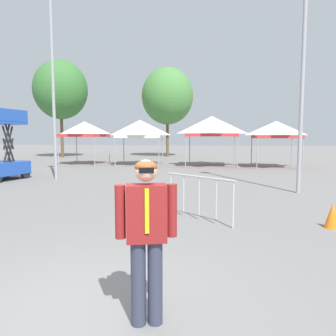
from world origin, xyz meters
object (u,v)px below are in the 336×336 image
object	(u,v)px
light_pole_opposite_side	(304,45)
tree_behind_tents_left	(61,90)
canopy_tent_behind_right	(84,129)
canopy_tent_right_of_center	(212,126)
light_pole_near_lift	(52,61)
tree_behind_tents_center	(167,96)
canopy_tent_behind_left	(140,129)
crowd_barrier_mid_lot	(199,189)
canopy_tent_left_of_center	(276,130)
scissor_lift	(1,158)
person_foreground	(146,230)
traffic_cone_lot_center	(332,215)

from	to	relation	value
light_pole_opposite_side	tree_behind_tents_left	distance (m)	24.82
canopy_tent_behind_right	canopy_tent_right_of_center	bearing A→B (deg)	0.01
light_pole_near_lift	tree_behind_tents_center	world-z (taller)	light_pole_near_lift
canopy_tent_behind_left	crowd_barrier_mid_lot	distance (m)	15.72
canopy_tent_behind_left	canopy_tent_left_of_center	world-z (taller)	canopy_tent_behind_left
canopy_tent_right_of_center	crowd_barrier_mid_lot	distance (m)	14.72
light_pole_near_lift	tree_behind_tents_left	distance (m)	17.08
canopy_tent_behind_right	scissor_lift	distance (m)	8.85
person_foreground	traffic_cone_lot_center	bearing A→B (deg)	51.70
scissor_lift	person_foreground	distance (m)	13.77
light_pole_opposite_side	traffic_cone_lot_center	xyz separation A→B (m)	(-0.40, -4.57, -4.85)
scissor_lift	traffic_cone_lot_center	xyz separation A→B (m)	(12.38, -6.18, -0.75)
light_pole_near_lift	light_pole_opposite_side	distance (m)	10.50
light_pole_near_lift	tree_behind_tents_left	bearing A→B (deg)	115.35
light_pole_near_lift	traffic_cone_lot_center	world-z (taller)	light_pole_near_lift
light_pole_opposite_side	tree_behind_tents_center	distance (m)	21.66
tree_behind_tents_center	traffic_cone_lot_center	bearing A→B (deg)	-73.57
light_pole_near_lift	tree_behind_tents_center	xyz separation A→B (m)	(2.59, 18.18, 0.60)
light_pole_near_lift	tree_behind_tents_center	size ratio (longest dim) A/B	1.10
light_pole_opposite_side	canopy_tent_behind_right	bearing A→B (deg)	140.06
tree_behind_tents_center	crowd_barrier_mid_lot	distance (m)	25.43
canopy_tent_behind_left	canopy_tent_right_of_center	distance (m)	5.08
scissor_lift	traffic_cone_lot_center	distance (m)	13.86
canopy_tent_behind_right	canopy_tent_left_of_center	distance (m)	13.27
canopy_tent_right_of_center	canopy_tent_left_of_center	xyz separation A→B (m)	(4.14, -0.51, -0.25)
scissor_lift	tree_behind_tents_center	distance (m)	19.93
person_foreground	canopy_tent_behind_right	bearing A→B (deg)	114.39
canopy_tent_behind_right	person_foreground	world-z (taller)	canopy_tent_behind_right
canopy_tent_left_of_center	tree_behind_tents_center	xyz separation A→B (m)	(-8.65, 10.42, 3.55)
crowd_barrier_mid_lot	canopy_tent_left_of_center	bearing A→B (deg)	73.07
crowd_barrier_mid_lot	canopy_tent_right_of_center	bearing A→B (deg)	89.43
person_foreground	tree_behind_tents_center	bearing A→B (deg)	97.91
scissor_lift	tree_behind_tents_center	size ratio (longest dim) A/B	0.37
canopy_tent_right_of_center	person_foreground	xyz separation A→B (m)	(-0.49, -19.05, -1.67)
canopy_tent_right_of_center	canopy_tent_left_of_center	size ratio (longest dim) A/B	1.15
canopy_tent_behind_right	light_pole_opposite_side	size ratio (longest dim) A/B	0.34
canopy_tent_behind_left	traffic_cone_lot_center	bearing A→B (deg)	-62.50
canopy_tent_left_of_center	person_foreground	xyz separation A→B (m)	(-4.63, -18.53, -1.42)
canopy_tent_behind_right	canopy_tent_behind_left	world-z (taller)	canopy_tent_behind_left
canopy_tent_behind_left	tree_behind_tents_left	xyz separation A→B (m)	(-9.33, 6.91, 3.89)
canopy_tent_behind_left	light_pole_opposite_side	world-z (taller)	light_pole_opposite_side
person_foreground	traffic_cone_lot_center	distance (m)	5.36
light_pole_opposite_side	tree_behind_tents_left	xyz separation A→B (m)	(-17.60, 17.45, 1.31)
canopy_tent_right_of_center	tree_behind_tents_left	xyz separation A→B (m)	(-14.40, 7.14, 3.74)
light_pole_opposite_side	crowd_barrier_mid_lot	world-z (taller)	light_pole_opposite_side
tree_behind_tents_center	canopy_tent_left_of_center	bearing A→B (deg)	-50.32
light_pole_opposite_side	crowd_barrier_mid_lot	distance (m)	6.98
tree_behind_tents_center	traffic_cone_lot_center	world-z (taller)	tree_behind_tents_center
light_pole_opposite_side	traffic_cone_lot_center	distance (m)	6.68
canopy_tent_left_of_center	crowd_barrier_mid_lot	xyz separation A→B (m)	(-4.28, -14.07, -1.70)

